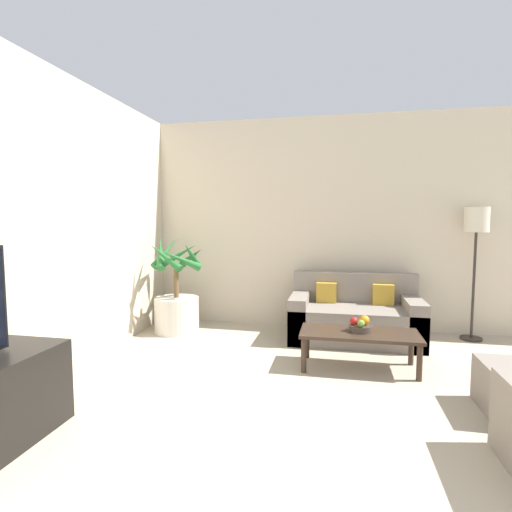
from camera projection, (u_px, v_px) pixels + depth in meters
wall_back at (436, 224)px, 4.86m from camera, size 8.73×0.06×2.70m
potted_palm at (177, 302)px, 4.97m from camera, size 0.68×0.74×1.20m
sofa_loveseat at (354, 317)px, 4.64m from camera, size 1.47×0.80×0.75m
floor_lamp at (476, 231)px, 4.55m from camera, size 0.26×0.26×1.54m
coffee_table at (359, 337)px, 3.73m from camera, size 1.09×0.49×0.35m
fruit_bowl at (360, 328)px, 3.74m from camera, size 0.21×0.21×0.06m
apple_red at (354, 321)px, 3.74m from camera, size 0.08×0.08×0.08m
apple_green at (361, 323)px, 3.67m from camera, size 0.07×0.07×0.07m
orange_fruit at (364, 320)px, 3.74m from camera, size 0.09×0.09×0.09m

